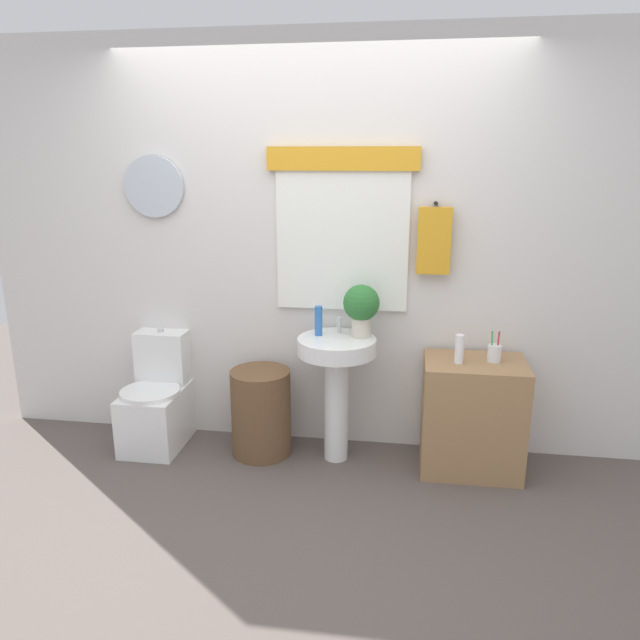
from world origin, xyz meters
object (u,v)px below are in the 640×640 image
toilet (158,403)px  lotion_bottle (459,349)px  soap_bottle (319,321)px  laundry_hamper (261,412)px  toothbrush_cup (494,353)px  potted_plant (361,306)px  wooden_cabinet (472,416)px  pedestal_sink (337,371)px

toilet → lotion_bottle: bearing=-2.3°
soap_bottle → lotion_bottle: 0.86m
laundry_hamper → toothbrush_cup: bearing=0.8°
soap_bottle → potted_plant: potted_plant is taller
toilet → potted_plant: size_ratio=2.35×
toilet → laundry_hamper: (0.71, -0.04, -0.01)m
toilet → potted_plant: potted_plant is taller
toilet → wooden_cabinet: (2.03, -0.04, 0.06)m
lotion_bottle → laundry_hamper: bearing=178.1°
pedestal_sink → lotion_bottle: (0.73, -0.04, 0.19)m
laundry_hamper → potted_plant: potted_plant is taller
wooden_cabinet → lotion_bottle: bearing=-159.0°
toilet → wooden_cabinet: bearing=-1.0°
lotion_bottle → potted_plant: bearing=170.3°
potted_plant → toilet: bearing=-179.0°
toothbrush_cup → toilet: bearing=179.6°
laundry_hamper → soap_bottle: bearing=7.8°
wooden_cabinet → soap_bottle: (-0.95, 0.05, 0.55)m
pedestal_sink → toothbrush_cup: (0.94, 0.02, 0.16)m
laundry_hamper → potted_plant: size_ratio=1.74×
wooden_cabinet → lotion_bottle: 0.45m
laundry_hamper → pedestal_sink: (0.49, 0.00, 0.31)m
laundry_hamper → lotion_bottle: 1.31m
potted_plant → lotion_bottle: size_ratio=1.88×
wooden_cabinet → lotion_bottle: size_ratio=4.05×
soap_bottle → toilet: bearing=-179.2°
pedestal_sink → wooden_cabinet: 0.87m
wooden_cabinet → potted_plant: 0.95m
pedestal_sink → soap_bottle: soap_bottle is taller
potted_plant → lotion_bottle: bearing=-9.7°
laundry_hamper → soap_bottle: 0.72m
pedestal_sink → soap_bottle: (-0.12, 0.05, 0.30)m
pedestal_sink → toilet: bearing=178.3°
toilet → lotion_bottle: size_ratio=4.43×
lotion_bottle → wooden_cabinet: bearing=21.0°
toilet → pedestal_sink: bearing=-1.7°
toilet → soap_bottle: bearing=0.8°
pedestal_sink → potted_plant: potted_plant is taller
wooden_cabinet → laundry_hamper: bearing=180.0°
toilet → potted_plant: 1.52m
soap_bottle → pedestal_sink: bearing=-22.6°
wooden_cabinet → soap_bottle: soap_bottle is taller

